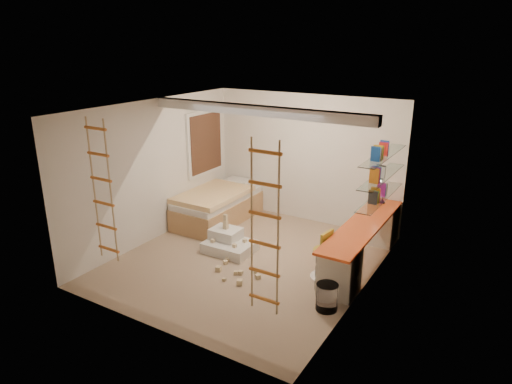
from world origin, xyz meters
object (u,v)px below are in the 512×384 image
Objects in this scene: play_platform at (229,243)px; swivel_chair at (326,262)px; desk at (362,242)px; bed at (218,206)px.

swivel_chair is at bearing -2.02° from play_platform.
swivel_chair is 1.90m from play_platform.
desk reaches higher than bed.
desk is 3.22m from bed.
swivel_chair reaches higher than desk.
desk is 0.83m from swivel_chair.
swivel_chair is (-0.32, -0.76, -0.10)m from desk.
swivel_chair reaches higher than play_platform.
bed is at bearing 133.04° from play_platform.
bed is (-3.20, 0.36, -0.07)m from desk.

